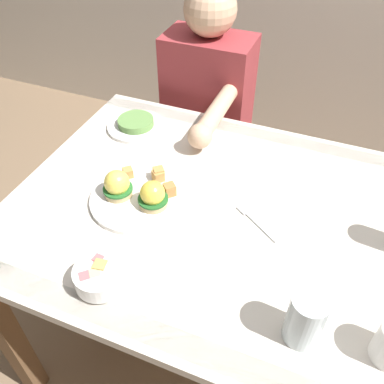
{
  "coord_description": "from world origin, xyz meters",
  "views": [
    {
      "loc": [
        0.22,
        -0.78,
        1.56
      ],
      "look_at": [
        -0.1,
        0.0,
        0.78
      ],
      "focal_mm": 38.7,
      "sensor_mm": 36.0,
      "label": 1
    }
  ],
  "objects_px": {
    "dining_table": "(223,237)",
    "water_glass_near": "(305,321)",
    "eggs_benedict_plate": "(137,194)",
    "fruit_bowl": "(100,276)",
    "diner_person": "(206,111)",
    "side_plate": "(136,124)",
    "fork": "(255,221)"
  },
  "relations": [
    {
      "from": "dining_table",
      "to": "eggs_benedict_plate",
      "type": "bearing_deg",
      "value": -168.14
    },
    {
      "from": "fruit_bowl",
      "to": "water_glass_near",
      "type": "bearing_deg",
      "value": 5.85
    },
    {
      "from": "diner_person",
      "to": "fruit_bowl",
      "type": "bearing_deg",
      "value": -84.52
    },
    {
      "from": "dining_table",
      "to": "side_plate",
      "type": "xyz_separation_m",
      "value": [
        -0.42,
        0.27,
        0.12
      ]
    },
    {
      "from": "water_glass_near",
      "to": "dining_table",
      "type": "bearing_deg",
      "value": 132.8
    },
    {
      "from": "fork",
      "to": "water_glass_near",
      "type": "xyz_separation_m",
      "value": [
        0.18,
        -0.28,
        0.05
      ]
    },
    {
      "from": "water_glass_near",
      "to": "side_plate",
      "type": "height_order",
      "value": "water_glass_near"
    },
    {
      "from": "eggs_benedict_plate",
      "to": "dining_table",
      "type": "bearing_deg",
      "value": 11.86
    },
    {
      "from": "fork",
      "to": "diner_person",
      "type": "bearing_deg",
      "value": 121.32
    },
    {
      "from": "fork",
      "to": "diner_person",
      "type": "relative_size",
      "value": 0.12
    },
    {
      "from": "dining_table",
      "to": "water_glass_near",
      "type": "relative_size",
      "value": 9.13
    },
    {
      "from": "fruit_bowl",
      "to": "fork",
      "type": "relative_size",
      "value": 0.87
    },
    {
      "from": "fruit_bowl",
      "to": "eggs_benedict_plate",
      "type": "bearing_deg",
      "value": 100.45
    },
    {
      "from": "dining_table",
      "to": "fork",
      "type": "bearing_deg",
      "value": -2.55
    },
    {
      "from": "water_glass_near",
      "to": "side_plate",
      "type": "distance_m",
      "value": 0.88
    },
    {
      "from": "fork",
      "to": "fruit_bowl",
      "type": "bearing_deg",
      "value": -130.13
    },
    {
      "from": "eggs_benedict_plate",
      "to": "side_plate",
      "type": "bearing_deg",
      "value": 118.35
    },
    {
      "from": "dining_table",
      "to": "side_plate",
      "type": "height_order",
      "value": "side_plate"
    },
    {
      "from": "dining_table",
      "to": "fruit_bowl",
      "type": "bearing_deg",
      "value": -119.71
    },
    {
      "from": "fork",
      "to": "side_plate",
      "type": "relative_size",
      "value": 0.69
    },
    {
      "from": "fruit_bowl",
      "to": "water_glass_near",
      "type": "xyz_separation_m",
      "value": [
        0.46,
        0.05,
        0.03
      ]
    },
    {
      "from": "eggs_benedict_plate",
      "to": "diner_person",
      "type": "bearing_deg",
      "value": 93.3
    },
    {
      "from": "side_plate",
      "to": "dining_table",
      "type": "bearing_deg",
      "value": -33.17
    },
    {
      "from": "eggs_benedict_plate",
      "to": "water_glass_near",
      "type": "distance_m",
      "value": 0.56
    },
    {
      "from": "eggs_benedict_plate",
      "to": "diner_person",
      "type": "xyz_separation_m",
      "value": [
        -0.04,
        0.65,
        -0.12
      ]
    },
    {
      "from": "water_glass_near",
      "to": "diner_person",
      "type": "height_order",
      "value": "diner_person"
    },
    {
      "from": "dining_table",
      "to": "fork",
      "type": "distance_m",
      "value": 0.14
    },
    {
      "from": "dining_table",
      "to": "side_plate",
      "type": "distance_m",
      "value": 0.51
    },
    {
      "from": "water_glass_near",
      "to": "side_plate",
      "type": "relative_size",
      "value": 0.66
    },
    {
      "from": "fruit_bowl",
      "to": "diner_person",
      "type": "relative_size",
      "value": 0.11
    },
    {
      "from": "dining_table",
      "to": "diner_person",
      "type": "bearing_deg",
      "value": 115.01
    },
    {
      "from": "eggs_benedict_plate",
      "to": "water_glass_near",
      "type": "xyz_separation_m",
      "value": [
        0.51,
        -0.24,
        0.03
      ]
    }
  ]
}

